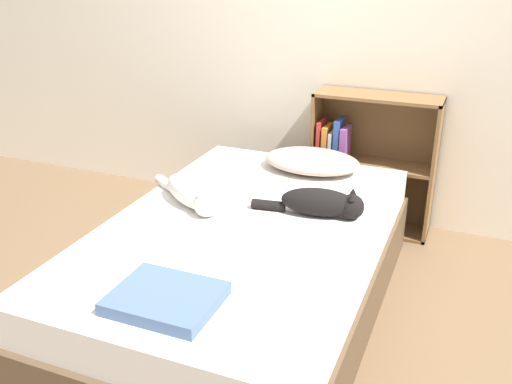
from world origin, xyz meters
name	(u,v)px	position (x,y,z in m)	size (l,w,h in m)	color
ground_plane	(245,312)	(0.00, 0.00, 0.00)	(8.00, 8.00, 0.00)	brown
wall_back	(329,26)	(0.00, 1.37, 1.25)	(8.00, 0.06, 2.50)	silver
bed	(244,270)	(0.00, 0.00, 0.25)	(1.27, 2.03, 0.50)	brown
pillow	(312,161)	(0.09, 0.79, 0.56)	(0.56, 0.38, 0.11)	#B29E8E
cat_light	(192,193)	(-0.32, 0.08, 0.57)	(0.51, 0.37, 0.15)	white
cat_dark	(323,203)	(0.32, 0.22, 0.57)	(0.55, 0.19, 0.15)	black
bookshelf	(369,158)	(0.34, 1.23, 0.46)	(0.77, 0.26, 0.89)	brown
blanket_fold	(166,298)	(0.00, -0.72, 0.53)	(0.38, 0.32, 0.05)	#4C668E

